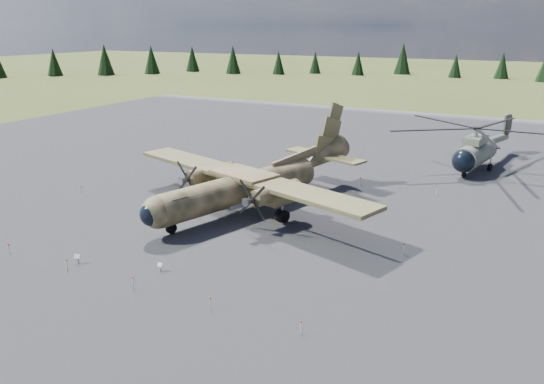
% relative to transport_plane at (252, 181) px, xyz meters
% --- Properties ---
extents(ground, '(500.00, 500.00, 0.00)m').
position_rel_transport_plane_xyz_m(ground, '(-1.27, -3.98, -2.70)').
color(ground, '#535A28').
rests_on(ground, ground).
extents(apron, '(120.00, 120.00, 0.04)m').
position_rel_transport_plane_xyz_m(apron, '(-1.27, 6.02, -2.70)').
color(apron, '#5D5D62').
rests_on(apron, ground).
extents(transport_plane, '(28.07, 25.00, 9.41)m').
position_rel_transport_plane_xyz_m(transport_plane, '(0.00, 0.00, 0.00)').
color(transport_plane, '#3F3F22').
rests_on(transport_plane, ground).
extents(helicopter_near, '(24.41, 26.10, 5.31)m').
position_rel_transport_plane_xyz_m(helicopter_near, '(16.91, 23.73, 1.06)').
color(helicopter_near, gray).
rests_on(helicopter_near, ground).
extents(info_placard_left, '(0.51, 0.32, 0.75)m').
position_rel_transport_plane_xyz_m(info_placard_left, '(-5.43, -16.33, -2.20)').
color(info_placard_left, gray).
rests_on(info_placard_left, ground).
extents(info_placard_right, '(0.43, 0.23, 0.65)m').
position_rel_transport_plane_xyz_m(info_placard_right, '(0.69, -14.65, -2.27)').
color(info_placard_right, gray).
rests_on(info_placard_right, ground).
extents(barrier_fence, '(33.12, 29.62, 0.85)m').
position_rel_transport_plane_xyz_m(barrier_fence, '(-1.73, -4.05, -2.20)').
color(barrier_fence, white).
rests_on(barrier_fence, ground).
extents(treeline, '(325.37, 317.93, 10.84)m').
position_rel_transport_plane_xyz_m(treeline, '(5.74, -11.52, 1.98)').
color(treeline, black).
rests_on(treeline, ground).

